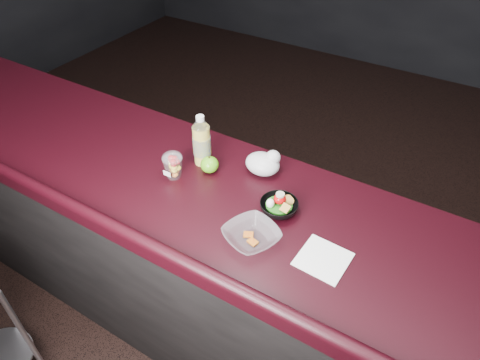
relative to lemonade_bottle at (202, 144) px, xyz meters
name	(u,v)px	position (x,y,z in m)	size (l,w,h in m)	color
room_shell	(178,11)	(0.30, -0.44, 0.72)	(8.00, 8.00, 8.00)	black
counter	(245,286)	(0.30, -0.14, -0.60)	(4.06, 0.71, 1.02)	black
lemonade_bottle	(202,144)	(0.00, 0.00, 0.00)	(0.08, 0.08, 0.23)	gold
fruit_cup	(173,165)	(-0.05, -0.14, -0.04)	(0.08, 0.08, 0.12)	white
green_apple	(210,165)	(0.06, -0.04, -0.06)	(0.08, 0.08, 0.08)	#4B9110
plastic_bag	(264,163)	(0.25, 0.07, -0.05)	(0.15, 0.12, 0.11)	silver
snack_bowl	(279,206)	(0.41, -0.10, -0.07)	(0.15, 0.15, 0.08)	black
takeout_bowl	(251,236)	(0.40, -0.28, -0.07)	(0.24, 0.24, 0.05)	silver
paper_napkin	(323,259)	(0.65, -0.23, -0.09)	(0.16, 0.16, 0.00)	white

